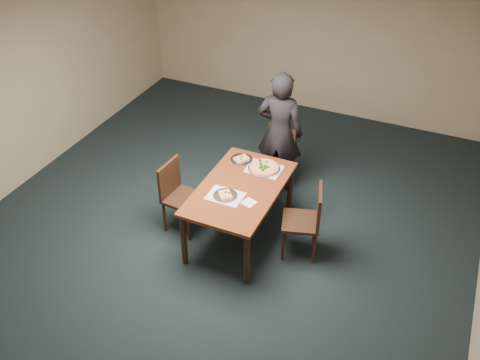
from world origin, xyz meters
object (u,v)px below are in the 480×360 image
at_px(dining_table, 240,193).
at_px(chair_left, 178,192).
at_px(chair_far, 277,155).
at_px(slice_plate_near, 225,195).
at_px(slice_plate_far, 242,159).
at_px(pizza_pan, 264,167).
at_px(chair_right, 308,218).
at_px(diner, 280,132).

xyz_separation_m(dining_table, chair_left, (-0.78, -0.12, -0.14)).
distance_m(chair_far, chair_left, 1.50).
xyz_separation_m(slice_plate_near, slice_plate_far, (-0.14, 0.75, -0.00)).
bearing_deg(pizza_pan, chair_right, -28.93).
relative_size(chair_right, diner, 0.54).
distance_m(chair_far, slice_plate_near, 1.40).
bearing_deg(slice_plate_near, chair_right, 17.75).
bearing_deg(chair_right, slice_plate_far, -130.56).
distance_m(dining_table, slice_plate_near, 0.26).
height_order(chair_left, slice_plate_near, chair_left).
bearing_deg(dining_table, diner, 88.23).
bearing_deg(dining_table, slice_plate_near, -109.91).
bearing_deg(slice_plate_near, slice_plate_far, 100.17).
height_order(chair_right, slice_plate_near, chair_right).
relative_size(chair_left, slice_plate_near, 3.25).
bearing_deg(chair_left, slice_plate_far, -36.32).
bearing_deg(diner, slice_plate_far, 65.41).
xyz_separation_m(dining_table, diner, (0.04, 1.20, 0.19)).
bearing_deg(diner, chair_right, 120.87).
xyz_separation_m(diner, pizza_pan, (0.08, -0.74, -0.08)).
height_order(chair_right, pizza_pan, chair_right).
relative_size(diner, slice_plate_far, 6.07).
xyz_separation_m(chair_far, diner, (0.01, 0.05, 0.33)).
height_order(chair_right, diner, diner).
bearing_deg(pizza_pan, diner, 96.00).
xyz_separation_m(chair_far, pizza_pan, (0.09, -0.69, 0.26)).
distance_m(slice_plate_near, slice_plate_far, 0.77).
xyz_separation_m(chair_left, slice_plate_far, (0.56, 0.65, 0.25)).
height_order(pizza_pan, slice_plate_near, pizza_pan).
distance_m(diner, pizza_pan, 0.75).
bearing_deg(diner, pizza_pan, 92.16).
xyz_separation_m(diner, slice_plate_near, (-0.12, -1.42, -0.09)).
relative_size(slice_plate_near, slice_plate_far, 1.00).
height_order(diner, slice_plate_near, diner).
relative_size(diner, pizza_pan, 4.32).
distance_m(chair_left, slice_plate_near, 0.75).
bearing_deg(slice_plate_near, chair_far, 85.40).
bearing_deg(slice_plate_far, chair_left, -130.80).
distance_m(dining_table, pizza_pan, 0.48).
relative_size(chair_left, chair_right, 1.00).
bearing_deg(chair_left, slice_plate_near, -94.07).
xyz_separation_m(chair_far, slice_plate_near, (-0.11, -1.37, 0.25)).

